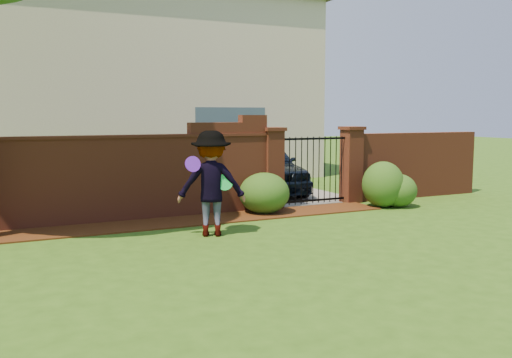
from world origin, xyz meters
name	(u,v)px	position (x,y,z in m)	size (l,w,h in m)	color
ground	(252,262)	(0.00, 0.00, -0.01)	(80.00, 80.00, 0.01)	#2A4E13
mulch_bed	(135,226)	(-0.95, 3.34, 0.01)	(11.10, 1.08, 0.03)	#331809
brick_wall	(72,178)	(-2.01, 4.00, 0.93)	(8.70, 0.31, 2.16)	maroon
brick_wall_return	(414,165)	(6.60, 4.00, 0.85)	(4.00, 0.25, 1.70)	maroon
pillar_left	(272,168)	(2.40, 4.00, 0.96)	(0.50, 0.50, 1.88)	maroon
pillar_right	(351,164)	(4.60, 4.00, 0.96)	(0.50, 0.50, 1.88)	maroon
iron_gate	(313,170)	(3.50, 4.00, 0.85)	(1.78, 0.03, 1.60)	black
driveway	(244,186)	(3.50, 8.00, 0.01)	(3.20, 8.00, 0.01)	slate
house	(130,86)	(1.00, 12.00, 3.16)	(12.40, 6.40, 6.30)	beige
car	(264,167)	(3.34, 6.34, 0.73)	(1.72, 4.27, 1.45)	black
shrub_left	(264,193)	(1.94, 3.49, 0.45)	(1.11, 1.11, 0.91)	#1B4715
shrub_middle	(383,184)	(4.83, 3.05, 0.54)	(0.98, 0.98, 1.08)	#1B4715
shrub_right	(398,190)	(5.18, 2.93, 0.39)	(0.88, 0.88, 0.79)	#1B4715
man	(211,184)	(0.10, 1.91, 0.94)	(1.22, 0.70, 1.89)	gray
frisbee_purple	(193,164)	(-0.28, 1.79, 1.32)	(0.28, 0.28, 0.03)	#6A22D4
frisbee_green	(225,182)	(0.29, 1.74, 0.98)	(0.29, 0.29, 0.03)	green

